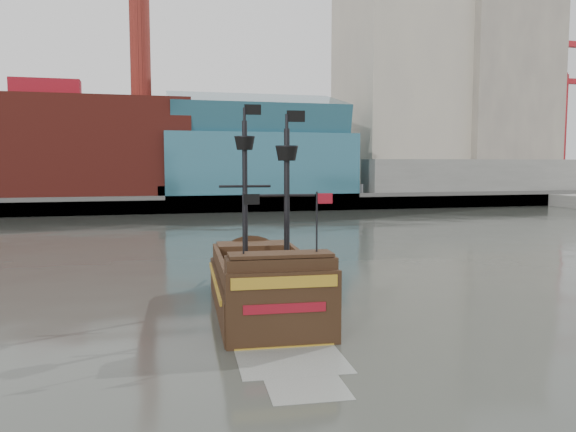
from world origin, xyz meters
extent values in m
plane|color=#2D302A|center=(0.00, 0.00, 0.00)|extent=(400.00, 400.00, 0.00)
cube|color=slate|center=(0.00, 92.00, 1.00)|extent=(220.00, 60.00, 2.00)
cube|color=#4C4C49|center=(0.00, 62.50, 1.30)|extent=(220.00, 1.00, 2.60)
cube|color=maroon|center=(-22.00, 72.00, 9.50)|extent=(42.00, 18.00, 15.00)
cube|color=#2A5E70|center=(10.00, 70.00, 7.00)|extent=(30.00, 16.00, 10.00)
cube|color=#B3AA94|center=(40.00, 80.00, 25.00)|extent=(20.00, 22.00, 46.00)
cube|color=gray|center=(58.00, 76.00, 21.00)|extent=(18.00, 18.00, 38.00)
cube|color=#B3AA94|center=(50.00, 97.00, 28.00)|extent=(24.00, 20.00, 52.00)
cube|color=slate|center=(48.00, 66.00, 5.00)|extent=(40.00, 6.00, 6.00)
cylinder|color=maroon|center=(-8.00, 74.00, 28.00)|extent=(3.20, 3.20, 22.00)
cube|color=#2A5E70|center=(10.00, 70.00, 15.00)|extent=(28.00, 14.94, 8.78)
cube|color=slate|center=(78.00, 82.00, 3.50)|extent=(4.00, 4.00, 3.00)
cylinder|color=#A91C23|center=(78.00, 82.00, 18.00)|extent=(1.40, 1.40, 32.00)
cube|color=#A91C23|center=(75.00, 82.00, 33.00)|extent=(5.00, 2.50, 2.50)
cube|color=slate|center=(88.00, 92.00, 3.50)|extent=(4.00, 4.00, 3.00)
cylinder|color=#A91C23|center=(88.00, 92.00, 15.00)|extent=(1.40, 1.40, 26.00)
cube|color=#A91C23|center=(85.00, 92.00, 27.00)|extent=(5.00, 2.50, 2.50)
cube|color=black|center=(-2.36, 5.92, 0.56)|extent=(5.44, 11.52, 2.43)
cube|color=#51381D|center=(-2.36, 5.92, 1.92)|extent=(4.89, 10.37, 0.28)
cube|color=black|center=(-2.06, 10.40, 2.25)|extent=(4.12, 2.51, 0.94)
cube|color=black|center=(-2.70, 1.06, 2.62)|extent=(4.54, 1.80, 1.68)
cube|color=black|center=(-2.76, 0.20, 1.12)|extent=(4.59, 0.55, 3.74)
cube|color=#A37D1F|center=(-2.77, 0.07, 2.62)|extent=(4.20, 0.36, 0.47)
cube|color=maroon|center=(-2.77, 0.07, 1.59)|extent=(3.27, 0.30, 0.37)
cylinder|color=black|center=(-3.01, 7.37, 5.71)|extent=(0.28, 0.28, 7.30)
cylinder|color=black|center=(-1.64, 4.18, 5.43)|extent=(0.28, 0.28, 6.74)
cone|color=black|center=(-3.01, 7.37, 8.23)|extent=(1.10, 1.10, 0.65)
cone|color=black|center=(-1.64, 4.18, 7.67)|extent=(1.10, 1.10, 0.65)
cube|color=black|center=(-2.59, 7.34, 9.92)|extent=(0.84, 0.09, 0.51)
cube|color=black|center=(-1.22, 4.15, 9.35)|extent=(0.84, 0.09, 0.51)
cube|color=#949994|center=(-2.87, -1.36, 0.01)|extent=(4.20, 3.63, 0.01)
camera|label=1|loc=(-8.00, -20.69, 7.19)|focal=35.00mm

